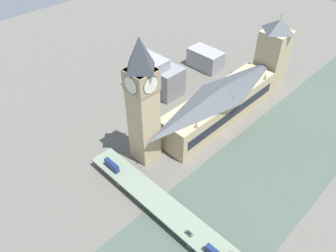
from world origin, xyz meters
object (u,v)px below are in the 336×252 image
object	(u,v)px
parliament_hall	(220,104)
double_decker_bus_mid	(112,165)
clock_tower	(143,100)
road_bridge	(197,235)
car_northbound_lead	(189,233)
victoria_tower	(273,55)

from	to	relation	value
parliament_hall	double_decker_bus_mid	world-z (taller)	parliament_hall
parliament_hall	clock_tower	size ratio (longest dim) A/B	1.23
road_bridge	car_northbound_lead	xyz separation A→B (m)	(3.04, 3.14, 1.73)
victoria_tower	car_northbound_lead	xyz separation A→B (m)	(-48.88, 149.77, -21.43)
clock_tower	road_bridge	xyz separation A→B (m)	(-62.16, 22.17, -38.52)
parliament_hall	victoria_tower	bearing A→B (deg)	-89.95
victoria_tower	car_northbound_lead	distance (m)	158.99
parliament_hall	clock_tower	world-z (taller)	clock_tower
victoria_tower	car_northbound_lead	bearing A→B (deg)	108.07
clock_tower	road_bridge	world-z (taller)	clock_tower
victoria_tower	double_decker_bus_mid	world-z (taller)	victoria_tower
road_bridge	victoria_tower	bearing A→B (deg)	-70.50
road_bridge	double_decker_bus_mid	distance (m)	63.99
parliament_hall	victoria_tower	xyz separation A→B (m)	(0.06, -63.70, 14.13)
clock_tower	road_bridge	size ratio (longest dim) A/B	0.51
parliament_hall	victoria_tower	distance (m)	65.25
victoria_tower	road_bridge	xyz separation A→B (m)	(-51.91, 146.63, -23.15)
car_northbound_lead	victoria_tower	bearing A→B (deg)	-71.93
parliament_hall	car_northbound_lead	distance (m)	99.22
road_bridge	car_northbound_lead	distance (m)	4.69
road_bridge	car_northbound_lead	world-z (taller)	car_northbound_lead
victoria_tower	double_decker_bus_mid	distance (m)	151.12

